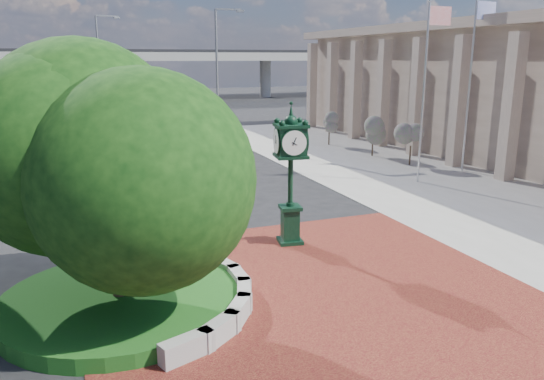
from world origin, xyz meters
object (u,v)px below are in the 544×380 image
Objects in this scene: flagpole_a at (424,92)px; street_lamp_near at (220,65)px; parked_car at (152,116)px; flagpole_b at (470,84)px; street_lamp_far at (102,62)px; post_clock at (291,169)px.

flagpole_a is 18.61m from street_lamp_near.
street_lamp_near is (-5.61, 17.71, 1.16)m from flagpole_a.
flagpole_b reaches higher than parked_car.
parked_car is at bearing 107.04° from flagpole_a.
flagpole_a is 0.90× the size of street_lamp_far.
street_lamp_near is 0.98× the size of street_lamp_far.
post_clock is at bearing -84.58° from street_lamp_far.
street_lamp_far is (-4.27, 0.70, 5.09)m from parked_car.
parked_car is 0.51× the size of flagpole_b.
parked_car is 0.49× the size of street_lamp_far.
flagpole_b is at bearing -59.02° from street_lamp_far.
street_lamp_near is at bearing 107.57° from flagpole_a.
street_lamp_near reaches higher than post_clock.
post_clock is at bearing -66.75° from parked_car.
street_lamp_far is (-3.49, 36.71, 3.26)m from post_clock.
street_lamp_far reaches higher than flagpole_a.
flagpole_a is 0.92× the size of street_lamp_near.
street_lamp_near is at bearing 120.63° from flagpole_b.
street_lamp_near reaches higher than flagpole_a.
parked_car is at bearing -9.31° from street_lamp_far.
flagpole_b is 33.91m from street_lamp_far.
flagpole_a reaches higher than post_clock.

